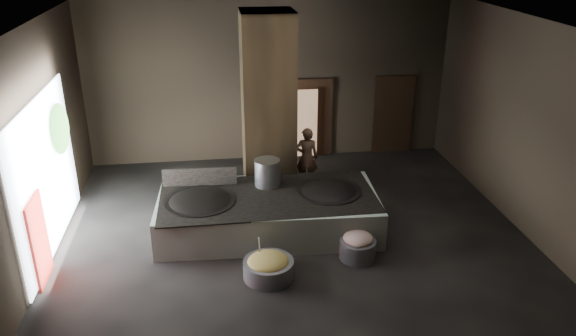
{
  "coord_description": "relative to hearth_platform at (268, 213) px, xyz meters",
  "views": [
    {
      "loc": [
        -1.55,
        -10.6,
        6.17
      ],
      "look_at": [
        -0.0,
        0.71,
        1.25
      ],
      "focal_mm": 35.0,
      "sensor_mm": 36.0,
      "label": 1
    }
  ],
  "objects": [
    {
      "name": "pavilion_sliver",
      "position": [
        -4.38,
        -1.33,
        0.44
      ],
      "size": [
        0.05,
        0.9,
        1.7
      ],
      "primitive_type": "cube",
      "color": "maroon",
      "rests_on": "ground"
    },
    {
      "name": "right_wall",
      "position": [
        5.55,
        -0.23,
        1.84
      ],
      "size": [
        0.1,
        9.0,
        4.5
      ],
      "primitive_type": "cube",
      "color": "black",
      "rests_on": "ground"
    },
    {
      "name": "doorway_far_glow",
      "position": [
        3.92,
        4.42,
        0.64
      ],
      "size": [
        0.87,
        0.04,
        2.05
      ],
      "primitive_type": "cube",
      "color": "#8C6647",
      "rests_on": "ground"
    },
    {
      "name": "stock_pot",
      "position": [
        0.05,
        0.55,
        0.72
      ],
      "size": [
        0.58,
        0.58,
        0.62
      ],
      "primitive_type": "cylinder",
      "color": "#B8BCC0",
      "rests_on": "hearth_platform"
    },
    {
      "name": "splash_guard",
      "position": [
        -1.45,
        0.75,
        0.62
      ],
      "size": [
        1.65,
        0.14,
        0.41
      ],
      "primitive_type": "cube",
      "rotation": [
        0.0,
        0.0,
        -0.05
      ],
      "color": "black",
      "rests_on": "hearth_platform"
    },
    {
      "name": "wok_left_rim",
      "position": [
        -1.45,
        -0.05,
        0.41
      ],
      "size": [
        1.52,
        1.52,
        0.05
      ],
      "primitive_type": "cylinder",
      "color": "black",
      "rests_on": "hearth_platform"
    },
    {
      "name": "doorway_near_glow",
      "position": [
        1.41,
        4.03,
        0.64
      ],
      "size": [
        0.83,
        0.04,
        1.96
      ],
      "primitive_type": "cube",
      "color": "#8C6647",
      "rests_on": "ground"
    },
    {
      "name": "wok_right_rim",
      "position": [
        1.35,
        0.05,
        0.41
      ],
      "size": [
        1.42,
        1.42,
        0.05
      ],
      "primitive_type": "cylinder",
      "color": "black",
      "rests_on": "hearth_platform"
    },
    {
      "name": "veg_basin",
      "position": [
        -0.19,
        -1.83,
        -0.23
      ],
      "size": [
        1.2,
        1.2,
        0.36
      ],
      "primitive_type": "cylinder",
      "rotation": [
        0.0,
        0.0,
        0.29
      ],
      "color": "gray",
      "rests_on": "ground"
    },
    {
      "name": "left_opening",
      "position": [
        -4.45,
        -0.03,
        1.19
      ],
      "size": [
        0.04,
        4.2,
        3.1
      ],
      "primitive_type": "cube",
      "color": "white",
      "rests_on": "ground"
    },
    {
      "name": "front_wall",
      "position": [
        0.5,
        -4.78,
        1.84
      ],
      "size": [
        10.0,
        0.1,
        4.5
      ],
      "primitive_type": "cube",
      "color": "black",
      "rests_on": "ground"
    },
    {
      "name": "cook",
      "position": [
        1.2,
        2.1,
        0.39
      ],
      "size": [
        0.63,
        0.46,
        1.6
      ],
      "primitive_type": "imported",
      "rotation": [
        0.0,
        0.0,
        3.0
      ],
      "color": "#855D44",
      "rests_on": "ground"
    },
    {
      "name": "doorway_near",
      "position": [
        1.7,
        4.22,
        0.69
      ],
      "size": [
        1.18,
        0.08,
        2.38
      ],
      "primitive_type": "cube",
      "color": "black",
      "rests_on": "ground"
    },
    {
      "name": "pillar",
      "position": [
        0.2,
        1.67,
        1.84
      ],
      "size": [
        1.2,
        1.2,
        4.5
      ],
      "primitive_type": "cube",
      "color": "black",
      "rests_on": "ground"
    },
    {
      "name": "meat_fill",
      "position": [
        1.66,
        -1.39,
        0.04
      ],
      "size": [
        0.61,
        0.61,
        0.23
      ],
      "primitive_type": "ellipsoid",
      "color": "#AE7468",
      "rests_on": "meat_basin"
    },
    {
      "name": "left_wall",
      "position": [
        -4.55,
        -0.23,
        1.84
      ],
      "size": [
        0.1,
        9.0,
        4.5
      ],
      "primitive_type": "cube",
      "color": "black",
      "rests_on": "ground"
    },
    {
      "name": "meat_basin",
      "position": [
        1.66,
        -1.39,
        -0.21
      ],
      "size": [
        0.78,
        0.78,
        0.4
      ],
      "primitive_type": "cylinder",
      "rotation": [
        0.0,
        0.0,
        0.07
      ],
      "color": "gray",
      "rests_on": "ground"
    },
    {
      "name": "floor",
      "position": [
        0.5,
        -0.23,
        -0.46
      ],
      "size": [
        10.0,
        9.0,
        0.1
      ],
      "primitive_type": "cube",
      "color": "black",
      "rests_on": "ground"
    },
    {
      "name": "back_wall",
      "position": [
        0.5,
        4.32,
        1.84
      ],
      "size": [
        10.0,
        0.1,
        4.5
      ],
      "primitive_type": "cube",
      "color": "black",
      "rests_on": "ground"
    },
    {
      "name": "platform_cap",
      "position": [
        0.0,
        0.0,
        0.4
      ],
      "size": [
        4.63,
        2.22,
        0.03
      ],
      "primitive_type": "cube",
      "color": "black",
      "rests_on": "hearth_platform"
    },
    {
      "name": "veg_fill",
      "position": [
        -0.19,
        -1.83,
        -0.06
      ],
      "size": [
        0.8,
        0.8,
        0.24
      ],
      "primitive_type": "ellipsoid",
      "color": "#8A9E4C",
      "rests_on": "veg_basin"
    },
    {
      "name": "hearth_platform",
      "position": [
        0.0,
        0.0,
        0.0
      ],
      "size": [
        4.83,
        2.49,
        0.82
      ],
      "primitive_type": "cube",
      "rotation": [
        0.0,
        0.0,
        -0.05
      ],
      "color": "silver",
      "rests_on": "ground"
    },
    {
      "name": "wok_right",
      "position": [
        1.35,
        0.05,
        0.34
      ],
      "size": [
        1.39,
        1.39,
        0.39
      ],
      "primitive_type": "ellipsoid",
      "color": "black",
      "rests_on": "hearth_platform"
    },
    {
      "name": "ladle",
      "position": [
        -0.34,
        -1.68,
        0.14
      ],
      "size": [
        0.09,
        0.38,
        0.69
      ],
      "primitive_type": "cylinder",
      "rotation": [
        0.49,
        0.0,
        -0.15
      ],
      "color": "#B8BCC0",
      "rests_on": "veg_basin"
    },
    {
      "name": "ceiling",
      "position": [
        0.5,
        -0.23,
        4.14
      ],
      "size": [
        10.0,
        9.0,
        0.1
      ],
      "primitive_type": "cube",
      "color": "black",
      "rests_on": "back_wall"
    },
    {
      "name": "doorway_far",
      "position": [
        4.1,
        4.22,
        0.69
      ],
      "size": [
        1.18,
        0.08,
        2.38
      ],
      "primitive_type": "cube",
      "color": "black",
      "rests_on": "ground"
    },
    {
      "name": "wok_left",
      "position": [
        -1.45,
        -0.05,
        0.34
      ],
      "size": [
        1.49,
        1.49,
        0.41
      ],
      "primitive_type": "ellipsoid",
      "color": "black",
      "rests_on": "hearth_platform"
    },
    {
      "name": "tree_silhouette",
      "position": [
        -4.35,
        1.07,
        1.79
      ],
      "size": [
        0.28,
        1.1,
        1.1
      ],
      "primitive_type": "ellipsoid",
      "color": "#194714",
      "rests_on": "left_opening"
    }
  ]
}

